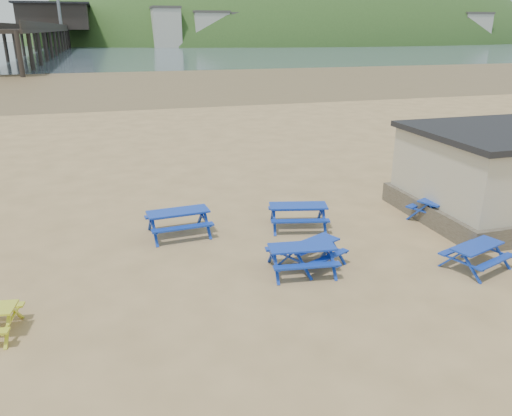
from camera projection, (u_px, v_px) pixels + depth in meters
name	position (u px, v px, depth m)	size (l,w,h in m)	color
ground	(240.00, 259.00, 14.68)	(400.00, 400.00, 0.00)	tan
wet_sand	(132.00, 81.00, 64.31)	(400.00, 400.00, 0.00)	brown
sea	(112.00, 49.00, 168.08)	(400.00, 400.00, 0.00)	#445562
picnic_table_blue_a	(179.00, 223.00, 16.32)	(2.10, 1.75, 0.83)	#1826A6
picnic_table_blue_b	(298.00, 216.00, 16.93)	(2.24, 1.97, 0.81)	#1826A6
picnic_table_blue_c	(442.00, 208.00, 17.59)	(2.51, 2.31, 0.85)	#1826A6
picnic_table_blue_d	(302.00, 259.00, 13.85)	(2.00, 1.69, 0.77)	#1826A6
picnic_table_blue_e	(312.00, 254.00, 14.25)	(2.05, 1.89, 0.69)	#1826A6
picnic_table_blue_f	(476.00, 257.00, 14.06)	(2.02, 1.81, 0.70)	#1826A6
pier	(55.00, 31.00, 168.88)	(24.00, 220.00, 39.29)	black
headland_town	(298.00, 63.00, 249.20)	(264.00, 144.00, 108.00)	#2D4C1E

